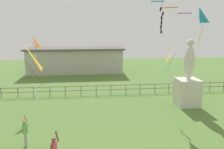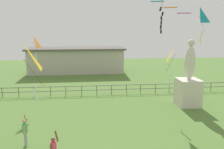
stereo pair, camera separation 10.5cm
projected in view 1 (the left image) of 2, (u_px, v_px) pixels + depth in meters
statue_monument at (188, 86)px, 19.47m from camera, size 1.82×1.82×5.63m
lamppost at (186, 70)px, 20.13m from camera, size 0.36×0.36×3.99m
person_3 at (25, 131)px, 12.80m from camera, size 0.29×0.49×1.84m
kite_1 at (24, 61)px, 10.48m from camera, size 1.22×0.80×2.76m
kite_2 at (198, 17)px, 18.75m from camera, size 1.13×0.97×2.91m
kite_3 at (175, 55)px, 16.47m from camera, size 1.00×0.91×3.20m
kite_5 at (32, 43)px, 19.61m from camera, size 0.83×1.00×2.31m
waterfront_railing at (94, 89)px, 22.72m from camera, size 36.06×0.06×0.95m
pavilion_building at (76, 60)px, 33.91m from camera, size 14.08×4.92×3.64m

